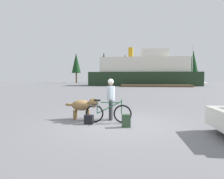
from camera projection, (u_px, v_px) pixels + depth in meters
The scene contains 13 objects.
ground_plane at pixel (117, 124), 6.91m from camera, with size 160.00×160.00×0.00m, color slate.
bicycle at pixel (108, 113), 7.05m from camera, with size 1.75×0.44×0.90m.
person_cyclist at pixel (111, 95), 7.53m from camera, with size 0.32×0.53×1.65m.
dog at pixel (84, 105), 7.63m from camera, with size 1.37×0.51×0.87m.
backpack at pixel (126, 121), 6.43m from camera, with size 0.28×0.20×0.44m, color #334C33.
handbag_pannier at pixel (89, 119), 6.86m from camera, with size 0.32×0.18×0.33m, color black.
dock_pier at pixel (156, 86), 35.97m from camera, with size 13.26×2.95×0.40m, color brown.
ferry_boat at pixel (144, 72), 42.58m from camera, with size 23.77×7.96×8.59m.
sailboat_moored at pixel (192, 83), 44.14m from camera, with size 6.91×1.93×9.39m.
pine_tree_far_left at pixel (76, 63), 61.72m from camera, with size 2.97×2.97×9.94m.
pine_tree_center at pixel (125, 65), 60.61m from camera, with size 2.86×2.86×9.35m.
pine_tree_far_right at pixel (193, 62), 59.13m from camera, with size 3.24×3.24×10.46m.
pine_tree_mid_back at pixel (104, 63), 67.30m from camera, with size 3.09×3.09×10.96m.
Camera 1 is at (0.47, -6.80, 1.68)m, focal length 30.03 mm.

